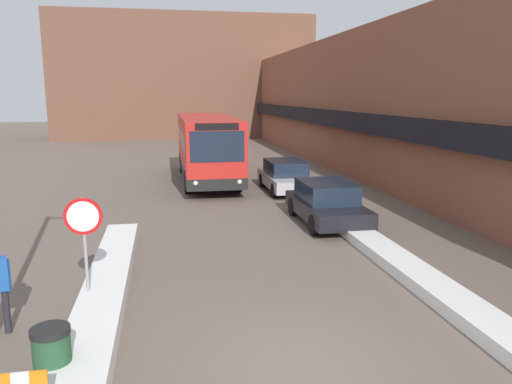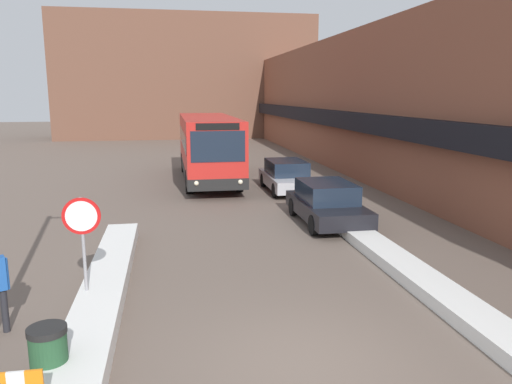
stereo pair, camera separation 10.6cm
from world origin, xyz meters
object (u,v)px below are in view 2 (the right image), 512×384
at_px(trash_bin, 49,356).
at_px(parked_car_middle, 287,176).
at_px(parked_car_front, 327,203).
at_px(city_bus, 208,146).
at_px(stop_sign, 82,229).

bearing_deg(trash_bin, parked_car_middle, 63.77).
height_order(parked_car_front, trash_bin, parked_car_front).
bearing_deg(parked_car_front, parked_car_middle, 90.00).
height_order(city_bus, stop_sign, city_bus).
bearing_deg(parked_car_front, trash_bin, -129.66).
distance_m(parked_car_front, trash_bin, 11.30).
distance_m(city_bus, stop_sign, 15.71).
bearing_deg(stop_sign, trash_bin, -92.57).
bearing_deg(parked_car_middle, stop_sign, -120.92).
bearing_deg(stop_sign, city_bus, 76.12).
xyz_separation_m(parked_car_front, stop_sign, (-7.09, -5.89, 0.99)).
xyz_separation_m(city_bus, parked_car_middle, (3.32, -3.42, -1.07)).
xyz_separation_m(parked_car_front, parked_car_middle, (0.00, 5.94, -0.01)).
relative_size(city_bus, parked_car_middle, 2.39).
height_order(parked_car_middle, trash_bin, parked_car_middle).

